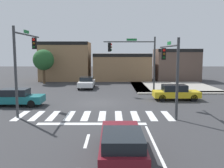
{
  "coord_description": "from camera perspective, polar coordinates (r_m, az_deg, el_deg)",
  "views": [
    {
      "loc": [
        1.26,
        -21.49,
        4.37
      ],
      "look_at": [
        1.18,
        1.59,
        1.48
      ],
      "focal_mm": 39.88,
      "sensor_mm": 36.0,
      "label": 1
    }
  ],
  "objects": [
    {
      "name": "car_maroon",
      "position": [
        10.45,
        2.45,
        -13.38
      ],
      "size": [
        1.74,
        4.68,
        1.39
      ],
      "rotation": [
        0.0,
        0.0,
        1.57
      ],
      "color": "maroon",
      "rests_on": "ground_plane"
    },
    {
      "name": "car_white",
      "position": [
        31.21,
        -5.64,
        0.36
      ],
      "size": [
        1.81,
        4.37,
        1.39
      ],
      "rotation": [
        0.0,
        0.0,
        -1.57
      ],
      "color": "white",
      "rests_on": "ground_plane"
    },
    {
      "name": "bike_detector_marking",
      "position": [
        12.79,
        2.93,
        -12.83
      ],
      "size": [
        0.98,
        0.98,
        0.01
      ],
      "color": "yellow",
      "rests_on": "ground_plane"
    },
    {
      "name": "storefront_row",
      "position": [
        40.4,
        0.26,
        4.66
      ],
      "size": [
        24.92,
        6.29,
        6.08
      ],
      "color": "#93704C",
      "rests_on": "ground_plane"
    },
    {
      "name": "curb_corner_northeast",
      "position": [
        32.03,
        13.25,
        -0.77
      ],
      "size": [
        10.0,
        10.6,
        0.15
      ],
      "color": "#9E998E",
      "rests_on": "ground_plane"
    },
    {
      "name": "car_yellow",
      "position": [
        23.95,
        14.55,
        -1.85
      ],
      "size": [
        4.23,
        1.75,
        1.43
      ],
      "color": "gold",
      "rests_on": "ground_plane"
    },
    {
      "name": "lane_markings",
      "position": [
        10.97,
        -0.37,
        -16.3
      ],
      "size": [
        6.8,
        18.75,
        0.01
      ],
      "color": "white",
      "rests_on": "ground_plane"
    },
    {
      "name": "traffic_signal_southwest",
      "position": [
        19.52,
        -19.18,
        6.48
      ],
      "size": [
        0.32,
        5.59,
        6.14
      ],
      "rotation": [
        0.0,
        0.0,
        1.57
      ],
      "color": "#383A3D",
      "rests_on": "ground_plane"
    },
    {
      "name": "ground_plane",
      "position": [
        21.97,
        -3.1,
        -4.35
      ],
      "size": [
        120.0,
        120.0,
        0.0
      ],
      "primitive_type": "plane",
      "color": "#353538"
    },
    {
      "name": "traffic_signal_southeast",
      "position": [
        18.59,
        13.37,
        4.93
      ],
      "size": [
        0.32,
        5.94,
        5.35
      ],
      "rotation": [
        0.0,
        0.0,
        1.57
      ],
      "color": "#383A3D",
      "rests_on": "ground_plane"
    },
    {
      "name": "crosswalk_near",
      "position": [
        17.59,
        -3.94,
        -7.26
      ],
      "size": [
        10.8,
        2.81,
        0.01
      ],
      "color": "silver",
      "rests_on": "ground_plane"
    },
    {
      "name": "car_teal",
      "position": [
        22.17,
        -21.12,
        -2.84
      ],
      "size": [
        4.61,
        1.74,
        1.42
      ],
      "rotation": [
        0.0,
        0.0,
        3.14
      ],
      "color": "#196B70",
      "rests_on": "ground_plane"
    },
    {
      "name": "traffic_signal_northeast",
      "position": [
        26.98,
        5.55,
        6.7
      ],
      "size": [
        5.58,
        0.32,
        6.09
      ],
      "rotation": [
        0.0,
        0.0,
        3.14
      ],
      "color": "#383A3D",
      "rests_on": "ground_plane"
    },
    {
      "name": "roadside_tree",
      "position": [
        36.82,
        -15.24,
        5.32
      ],
      "size": [
        2.97,
        2.97,
        4.88
      ],
      "color": "#4C3823",
      "rests_on": "ground_plane"
    }
  ]
}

